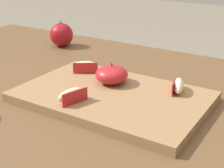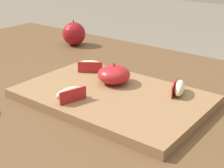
{
  "view_description": "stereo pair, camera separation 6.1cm",
  "coord_description": "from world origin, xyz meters",
  "views": [
    {
      "loc": [
        0.41,
        -0.59,
        1.04
      ],
      "look_at": [
        0.05,
        -0.03,
        0.77
      ],
      "focal_mm": 53.54,
      "sensor_mm": 36.0,
      "label": 1
    },
    {
      "loc": [
        0.46,
        -0.56,
        1.04
      ],
      "look_at": [
        0.05,
        -0.03,
        0.77
      ],
      "focal_mm": 53.54,
      "sensor_mm": 36.0,
      "label": 2
    }
  ],
  "objects": [
    {
      "name": "dining_table",
      "position": [
        0.0,
        0.0,
        0.63
      ],
      "size": [
        1.48,
        0.81,
        0.73
      ],
      "color": "brown",
      "rests_on": "ground_plane"
    },
    {
      "name": "cutting_board",
      "position": [
        0.05,
        -0.03,
        0.74
      ],
      "size": [
        0.41,
        0.26,
        0.02
      ],
      "color": "olive",
      "rests_on": "dining_table"
    },
    {
      "name": "apple_half_skin_up",
      "position": [
        0.02,
        0.02,
        0.77
      ],
      "size": [
        0.08,
        0.08,
        0.05
      ],
      "color": "#B21E23",
      "rests_on": "cutting_board"
    },
    {
      "name": "apple_wedge_front",
      "position": [
        0.17,
        0.05,
        0.76
      ],
      "size": [
        0.04,
        0.07,
        0.03
      ],
      "color": "beige",
      "rests_on": "cutting_board"
    },
    {
      "name": "apple_wedge_near_knife",
      "position": [
        -0.07,
        0.05,
        0.76
      ],
      "size": [
        0.07,
        0.05,
        0.03
      ],
      "color": "beige",
      "rests_on": "cutting_board"
    },
    {
      "name": "apple_wedge_back",
      "position": [
        0.01,
        -0.11,
        0.76
      ],
      "size": [
        0.04,
        0.07,
        0.03
      ],
      "color": "beige",
      "rests_on": "cutting_board"
    },
    {
      "name": "whole_apple_red_delicious",
      "position": [
        -0.33,
        0.25,
        0.77
      ],
      "size": [
        0.08,
        0.08,
        0.09
      ],
      "color": "maroon",
      "rests_on": "dining_table"
    }
  ]
}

